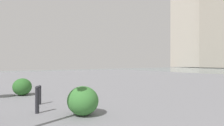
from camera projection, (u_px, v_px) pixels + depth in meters
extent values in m
cube|color=#B2A899|center=(195.00, 21.00, 73.29)|extent=(13.22, 12.42, 34.60)
cylinder|color=#232328|center=(37.00, 101.00, 6.07)|extent=(0.12, 0.12, 0.76)
sphere|color=#232328|center=(37.00, 88.00, 6.07)|extent=(0.13, 0.13, 0.13)
cylinder|color=#232328|center=(40.00, 96.00, 7.38)|extent=(0.12, 0.12, 0.63)
sphere|color=#232328|center=(40.00, 87.00, 7.38)|extent=(0.13, 0.13, 0.13)
ellipsoid|color=#387533|center=(83.00, 101.00, 5.86)|extent=(1.03, 0.93, 0.87)
ellipsoid|color=#2D6628|center=(22.00, 87.00, 9.42)|extent=(0.97, 0.87, 0.82)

